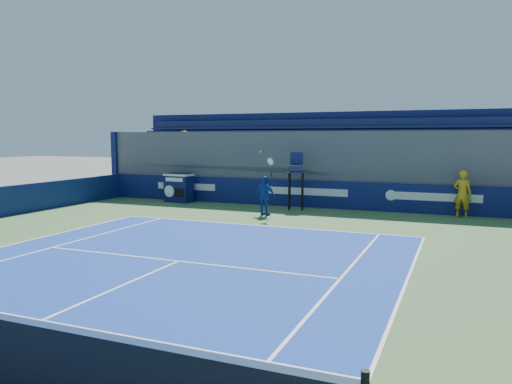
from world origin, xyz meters
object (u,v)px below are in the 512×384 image
at_px(umpire_chair, 296,174).
at_px(tennis_player, 265,196).
at_px(ball_person, 462,194).
at_px(match_clock, 179,187).

distance_m(umpire_chair, tennis_player, 2.30).
bearing_deg(ball_person, umpire_chair, 16.81).
xyz_separation_m(match_clock, tennis_player, (5.38, -2.33, 0.06)).
relative_size(match_clock, tennis_player, 0.54).
bearing_deg(tennis_player, umpire_chair, 73.83).
xyz_separation_m(ball_person, match_clock, (-12.62, -0.16, -0.19)).
distance_m(ball_person, tennis_player, 7.65).
distance_m(match_clock, umpire_chair, 6.05).
bearing_deg(umpire_chair, ball_person, 3.46).
bearing_deg(umpire_chair, tennis_player, -106.17).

